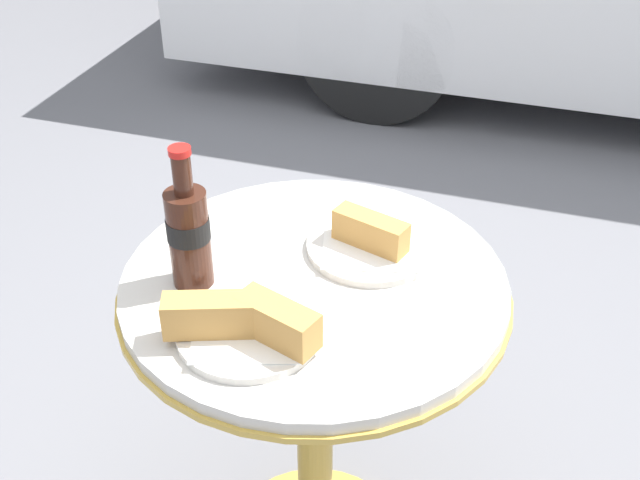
{
  "coord_description": "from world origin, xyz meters",
  "views": [
    {
      "loc": [
        0.3,
        -0.91,
        1.41
      ],
      "look_at": [
        0.0,
        0.03,
        0.73
      ],
      "focal_mm": 45.0,
      "sensor_mm": 36.0,
      "label": 1
    }
  ],
  "objects_px": {
    "bistro_table": "(315,368)",
    "cola_bottle_left": "(189,232)",
    "lunch_plate_near": "(371,242)",
    "lunch_plate_far": "(246,324)"
  },
  "relations": [
    {
      "from": "bistro_table",
      "to": "lunch_plate_near",
      "type": "height_order",
      "value": "lunch_plate_near"
    },
    {
      "from": "cola_bottle_left",
      "to": "bistro_table",
      "type": "bearing_deg",
      "value": 20.23
    },
    {
      "from": "bistro_table",
      "to": "cola_bottle_left",
      "type": "relative_size",
      "value": 3.03
    },
    {
      "from": "bistro_table",
      "to": "lunch_plate_near",
      "type": "xyz_separation_m",
      "value": [
        0.06,
        0.1,
        0.2
      ]
    },
    {
      "from": "lunch_plate_near",
      "to": "lunch_plate_far",
      "type": "bearing_deg",
      "value": -113.27
    },
    {
      "from": "cola_bottle_left",
      "to": "lunch_plate_near",
      "type": "distance_m",
      "value": 0.29
    },
    {
      "from": "lunch_plate_near",
      "to": "lunch_plate_far",
      "type": "height_order",
      "value": "lunch_plate_far"
    },
    {
      "from": "cola_bottle_left",
      "to": "lunch_plate_near",
      "type": "xyz_separation_m",
      "value": [
        0.23,
        0.16,
        -0.07
      ]
    },
    {
      "from": "lunch_plate_far",
      "to": "cola_bottle_left",
      "type": "bearing_deg",
      "value": 142.73
    },
    {
      "from": "bistro_table",
      "to": "lunch_plate_near",
      "type": "bearing_deg",
      "value": 56.65
    }
  ]
}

